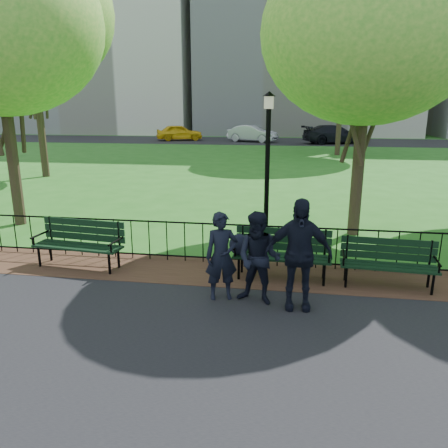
% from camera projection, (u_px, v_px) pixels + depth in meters
% --- Properties ---
extents(ground, '(120.00, 120.00, 0.00)m').
position_uv_depth(ground, '(237.00, 306.00, 7.44)').
color(ground, '#246219').
extents(dirt_strip, '(60.00, 1.60, 0.01)m').
position_uv_depth(dirt_strip, '(246.00, 273.00, 8.86)').
color(dirt_strip, '#322114').
rests_on(dirt_strip, ground).
extents(far_street, '(70.00, 9.00, 0.01)m').
position_uv_depth(far_street, '(284.00, 141.00, 40.79)').
color(far_street, black).
rests_on(far_street, ground).
extents(iron_fence, '(24.06, 0.06, 1.00)m').
position_uv_depth(iron_fence, '(249.00, 243.00, 9.21)').
color(iron_fence, black).
rests_on(iron_fence, ground).
extents(apartment_west, '(22.00, 15.00, 26.00)m').
position_uv_depth(apartment_west, '(108.00, 22.00, 53.01)').
color(apartment_west, silver).
rests_on(apartment_west, ground).
extents(park_bench_main, '(1.98, 0.67, 1.06)m').
position_uv_depth(park_bench_main, '(267.00, 247.00, 8.49)').
color(park_bench_main, black).
rests_on(park_bench_main, ground).
extents(park_bench_left_a, '(1.94, 0.78, 1.07)m').
position_uv_depth(park_bench_left_a, '(80.00, 238.00, 9.13)').
color(park_bench_left_a, black).
rests_on(park_bench_left_a, ground).
extents(park_bench_right_a, '(1.76, 0.66, 0.98)m').
position_uv_depth(park_bench_right_a, '(388.00, 258.00, 8.11)').
color(park_bench_right_a, black).
rests_on(park_bench_right_a, ground).
extents(lamppost, '(0.33, 0.33, 3.64)m').
position_uv_depth(lamppost, '(267.00, 159.00, 11.09)').
color(lamppost, black).
rests_on(lamppost, ground).
extents(tree_near_e, '(5.15, 5.15, 7.18)m').
position_uv_depth(tree_near_e, '(369.00, 32.00, 10.28)').
color(tree_near_e, '#2D2116').
rests_on(tree_near_e, ground).
extents(tree_mid_w, '(7.37, 7.37, 10.27)m').
position_uv_depth(tree_mid_w, '(29.00, 14.00, 19.00)').
color(tree_mid_w, '#2D2116').
rests_on(tree_mid_w, ground).
extents(tree_far_e, '(8.11, 8.11, 11.30)m').
position_uv_depth(tree_far_e, '(345.00, 31.00, 27.69)').
color(tree_far_e, '#2D2116').
rests_on(tree_far_e, ground).
extents(person_left, '(0.65, 0.53, 1.55)m').
position_uv_depth(person_left, '(222.00, 256.00, 7.53)').
color(person_left, black).
rests_on(person_left, asphalt_path).
extents(person_mid, '(0.86, 0.59, 1.60)m').
position_uv_depth(person_mid, '(259.00, 259.00, 7.35)').
color(person_mid, black).
rests_on(person_mid, asphalt_path).
extents(person_right, '(1.13, 0.52, 1.88)m').
position_uv_depth(person_right, '(298.00, 254.00, 7.14)').
color(person_right, black).
rests_on(person_right, asphalt_path).
extents(taxi, '(4.70, 3.26, 1.48)m').
position_uv_depth(taxi, '(179.00, 132.00, 41.60)').
color(taxi, yellow).
rests_on(taxi, far_street).
extents(sedan_silver, '(4.85, 3.10, 1.51)m').
position_uv_depth(sedan_silver, '(252.00, 133.00, 39.96)').
color(sedan_silver, '#ADAFB5').
rests_on(sedan_silver, far_street).
extents(sedan_dark, '(5.94, 3.94, 1.60)m').
position_uv_depth(sedan_dark, '(334.00, 134.00, 38.19)').
color(sedan_dark, black).
rests_on(sedan_dark, far_street).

